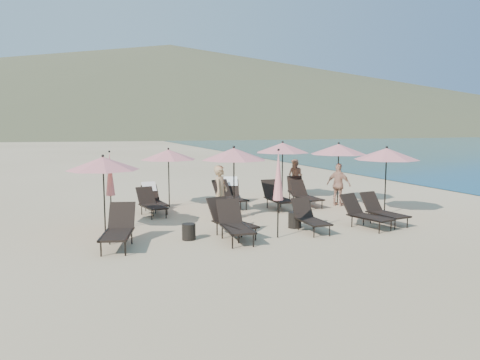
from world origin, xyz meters
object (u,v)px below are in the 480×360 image
object	(u,v)px
lounger_9	(232,193)
lounger_10	(277,196)
lounger_8	(229,195)
side_table_0	(189,232)
umbrella_open_4	(283,148)
umbrella_closed_0	(278,176)
umbrella_open_3	(168,155)
lounger_2	(230,219)
umbrella_open_1	(234,154)
lounger_0	(119,228)
lounger_11	(297,190)
lounger_6	(151,203)
beachgoer_a	(221,193)
lounger_12	(305,195)
lounger_1	(234,223)
side_table_1	(295,220)
lounger_3	(310,217)
umbrella_open_2	(387,154)
lounger_5	(383,210)
umbrella_closed_1	(110,174)
umbrella_open_0	(103,164)
beachgoer_b	(295,176)
beachgoer_c	(339,185)
lounger_7	(153,198)
lounger_4	(365,213)
umbrella_open_5	(339,149)

from	to	relation	value
lounger_9	lounger_10	world-z (taller)	lounger_9
lounger_8	side_table_0	distance (m)	4.90
umbrella_open_4	umbrella_closed_0	xyz separation A→B (m)	(-2.94, -5.91, -0.43)
umbrella_open_3	umbrella_open_4	bearing A→B (deg)	3.23
lounger_2	umbrella_open_4	bearing A→B (deg)	38.62
umbrella_open_1	umbrella_open_3	xyz separation A→B (m)	(-1.65, 2.50, -0.13)
lounger_0	lounger_8	xyz separation A→B (m)	(4.38, 4.29, -0.02)
lounger_11	side_table_0	size ratio (longest dim) A/B	4.05
lounger_6	beachgoer_a	size ratio (longest dim) A/B	0.93
umbrella_open_1	umbrella_closed_0	xyz separation A→B (m)	(0.13, -3.15, -0.40)
lounger_8	umbrella_open_4	xyz separation A→B (m)	(2.70, 1.12, 1.65)
lounger_8	umbrella_closed_0	bearing A→B (deg)	-103.92
lounger_2	umbrella_open_3	distance (m)	5.25
beachgoer_a	umbrella_open_3	bearing A→B (deg)	56.26
lounger_0	lounger_12	distance (m)	7.98
lounger_1	side_table_1	world-z (taller)	lounger_1
lounger_3	umbrella_open_2	size ratio (longest dim) A/B	0.66
lounger_11	umbrella_open_2	size ratio (longest dim) A/B	0.75
lounger_6	umbrella_open_3	bearing A→B (deg)	45.09
lounger_5	umbrella_closed_1	bearing A→B (deg)	156.39
beachgoer_a	lounger_10	bearing A→B (deg)	-25.24
umbrella_open_3	lounger_1	bearing A→B (deg)	-83.82
lounger_2	side_table_1	bearing A→B (deg)	-5.93
lounger_10	umbrella_open_0	xyz separation A→B (m)	(-6.12, -1.57, 1.49)
lounger_1	lounger_2	distance (m)	0.51
beachgoer_b	beachgoer_c	world-z (taller)	beachgoer_c
lounger_2	beachgoer_a	xyz separation A→B (m)	(0.36, 1.98, 0.42)
lounger_12	side_table_0	bearing A→B (deg)	-150.04
umbrella_open_4	beachgoer_a	size ratio (longest dim) A/B	1.35
lounger_2	lounger_7	size ratio (longest dim) A/B	1.12
lounger_7	umbrella_open_1	distance (m)	3.40
lounger_8	umbrella_closed_0	size ratio (longest dim) A/B	0.74
lounger_12	umbrella_open_1	size ratio (longest dim) A/B	0.69
side_table_0	umbrella_open_1	bearing A→B (deg)	49.28
lounger_12	lounger_7	bearing A→B (deg)	167.29
lounger_12	umbrella_open_0	distance (m)	7.68
lounger_1	umbrella_closed_0	distance (m)	1.70
lounger_4	umbrella_open_5	xyz separation A→B (m)	(1.61, 4.05, 1.66)
lounger_3	lounger_8	world-z (taller)	lounger_8
lounger_10	beachgoer_a	xyz separation A→B (m)	(-2.57, -1.32, 0.42)
lounger_3	umbrella_open_4	world-z (taller)	umbrella_open_4
side_table_1	lounger_11	bearing A→B (deg)	62.03
lounger_1	lounger_2	bearing A→B (deg)	87.70
lounger_4	lounger_6	distance (m)	6.95
lounger_11	beachgoer_a	xyz separation A→B (m)	(-4.03, -2.60, 0.44)
lounger_1	umbrella_open_4	bearing A→B (deg)	58.89
lounger_6	umbrella_open_2	size ratio (longest dim) A/B	0.71
lounger_2	beachgoer_c	size ratio (longest dim) A/B	1.14
lounger_7	lounger_10	world-z (taller)	lounger_10
lounger_8	beachgoer_b	xyz separation A→B (m)	(3.90, 2.31, 0.31)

